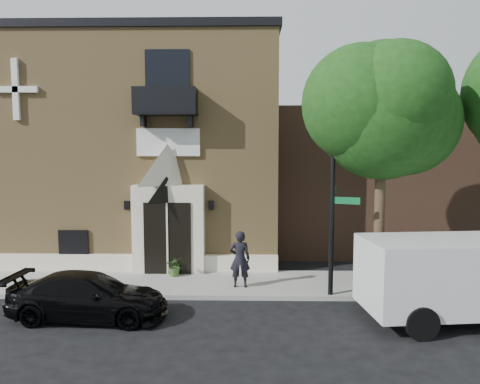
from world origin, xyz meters
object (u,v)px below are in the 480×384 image
object	(u,v)px
pedestrian_near	(240,259)
fire_hydrant	(411,278)
black_sedan	(88,296)
dumpster	(388,270)
cargo_van	(475,275)
street_sign	(333,202)

from	to	relation	value
pedestrian_near	fire_hydrant	bearing A→B (deg)	176.21
black_sedan	dumpster	bearing A→B (deg)	-72.72
cargo_van	pedestrian_near	distance (m)	6.89
dumpster	pedestrian_near	xyz separation A→B (m)	(-4.78, 0.23, 0.29)
fire_hydrant	pedestrian_near	distance (m)	5.49
black_sedan	dumpster	distance (m)	9.19
pedestrian_near	street_sign	bearing A→B (deg)	165.26
cargo_van	pedestrian_near	world-z (taller)	cargo_van
fire_hydrant	dumpster	distance (m)	0.72
street_sign	cargo_van	bearing A→B (deg)	-9.13
street_sign	fire_hydrant	distance (m)	3.60
black_sedan	fire_hydrant	world-z (taller)	black_sedan
cargo_van	fire_hydrant	xyz separation A→B (m)	(-0.94, 2.22, -0.70)
cargo_van	fire_hydrant	size ratio (longest dim) A/B	6.69
street_sign	fire_hydrant	world-z (taller)	street_sign
cargo_van	dumpster	bearing A→B (deg)	118.91
pedestrian_near	cargo_van	bearing A→B (deg)	157.87
black_sedan	cargo_van	size ratio (longest dim) A/B	0.75
black_sedan	pedestrian_near	bearing A→B (deg)	-55.65
pedestrian_near	black_sedan	bearing A→B (deg)	31.11
dumpster	pedestrian_near	distance (m)	4.79
street_sign	dumpster	distance (m)	2.99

